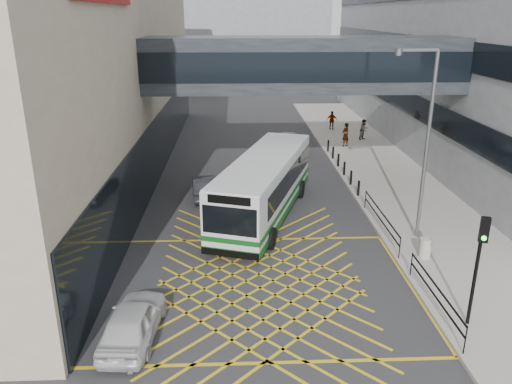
{
  "coord_description": "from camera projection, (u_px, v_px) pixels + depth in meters",
  "views": [
    {
      "loc": [
        -0.87,
        -17.23,
        10.17
      ],
      "look_at": [
        0.0,
        4.0,
        2.6
      ],
      "focal_mm": 35.0,
      "sensor_mm": 36.0,
      "label": 1
    }
  ],
  "objects": [
    {
      "name": "pedestrian_b",
      "position": [
        364.0,
        130.0,
        42.12
      ],
      "size": [
        0.95,
        0.9,
        1.7
      ],
      "primitive_type": "imported",
      "rotation": [
        0.0,
        0.0,
        0.69
      ],
      "color": "gray",
      "rests_on": "pavement"
    },
    {
      "name": "ground",
      "position": [
        260.0,
        288.0,
        19.66
      ],
      "size": [
        120.0,
        120.0,
        0.0
      ],
      "primitive_type": "plane",
      "color": "#333335"
    },
    {
      "name": "skybridge",
      "position": [
        303.0,
        64.0,
        28.56
      ],
      "size": [
        20.0,
        4.1,
        3.0
      ],
      "color": "#282E33",
      "rests_on": "ground"
    },
    {
      "name": "bus",
      "position": [
        265.0,
        185.0,
        26.23
      ],
      "size": [
        6.12,
        11.8,
        3.24
      ],
      "rotation": [
        0.0,
        0.0,
        -0.32
      ],
      "color": "silver",
      "rests_on": "ground"
    },
    {
      "name": "car_white",
      "position": [
        133.0,
        321.0,
        16.38
      ],
      "size": [
        2.07,
        4.44,
        1.37
      ],
      "primitive_type": "imported",
      "rotation": [
        0.0,
        0.0,
        3.07
      ],
      "color": "silver",
      "rests_on": "ground"
    },
    {
      "name": "pedestrian_c",
      "position": [
        332.0,
        120.0,
        45.78
      ],
      "size": [
        1.08,
        0.7,
        1.68
      ],
      "primitive_type": "imported",
      "rotation": [
        0.0,
        0.0,
        2.9
      ],
      "color": "gray",
      "rests_on": "pavement"
    },
    {
      "name": "traffic_light",
      "position": [
        479.0,
        256.0,
        16.17
      ],
      "size": [
        0.32,
        0.48,
        4.03
      ],
      "rotation": [
        0.0,
        0.0,
        -0.27
      ],
      "color": "black",
      "rests_on": "pavement"
    },
    {
      "name": "bollards",
      "position": [
        341.0,
        164.0,
        33.82
      ],
      "size": [
        0.14,
        10.14,
        0.9
      ],
      "color": "black",
      "rests_on": "pavement"
    },
    {
      "name": "pedestrian_a",
      "position": [
        345.0,
        135.0,
        39.85
      ],
      "size": [
        0.93,
        0.88,
        1.9
      ],
      "primitive_type": "imported",
      "rotation": [
        0.0,
        0.0,
        3.76
      ],
      "color": "gray",
      "rests_on": "pavement"
    },
    {
      "name": "street_lamp",
      "position": [
        424.0,
        135.0,
        22.19
      ],
      "size": [
        1.97,
        0.37,
        8.67
      ],
      "rotation": [
        0.0,
        0.0,
        0.07
      ],
      "color": "slate",
      "rests_on": "pavement"
    },
    {
      "name": "car_silver",
      "position": [
        287.0,
        140.0,
        39.48
      ],
      "size": [
        3.11,
        5.3,
        1.55
      ],
      "primitive_type": "imported",
      "rotation": [
        0.0,
        0.0,
        3.36
      ],
      "color": "#999DA2",
      "rests_on": "ground"
    },
    {
      "name": "pavement",
      "position": [
        381.0,
        171.0,
        34.1
      ],
      "size": [
        6.0,
        54.0,
        0.16
      ],
      "primitive_type": "cube",
      "color": "#A19C93",
      "rests_on": "ground"
    },
    {
      "name": "kerb_railings",
      "position": [
        402.0,
        245.0,
        21.28
      ],
      "size": [
        0.05,
        12.54,
        1.0
      ],
      "color": "black",
      "rests_on": "pavement"
    },
    {
      "name": "car_dark",
      "position": [
        204.0,
        186.0,
        29.29
      ],
      "size": [
        2.05,
        4.26,
        1.29
      ],
      "primitive_type": "imported",
      "rotation": [
        0.0,
        0.0,
        3.25
      ],
      "color": "black",
      "rests_on": "ground"
    },
    {
      "name": "litter_bin",
      "position": [
        425.0,
        248.0,
        21.69
      ],
      "size": [
        0.5,
        0.5,
        0.87
      ],
      "primitive_type": "cylinder",
      "color": "#ADA89E",
      "rests_on": "pavement"
    },
    {
      "name": "building_far",
      "position": [
        227.0,
        23.0,
        73.03
      ],
      "size": [
        28.0,
        16.0,
        18.0
      ],
      "primitive_type": "cube",
      "color": "gray",
      "rests_on": "ground"
    },
    {
      "name": "box_junction",
      "position": [
        260.0,
        288.0,
        19.66
      ],
      "size": [
        12.0,
        9.0,
        0.01
      ],
      "color": "gold",
      "rests_on": "ground"
    }
  ]
}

